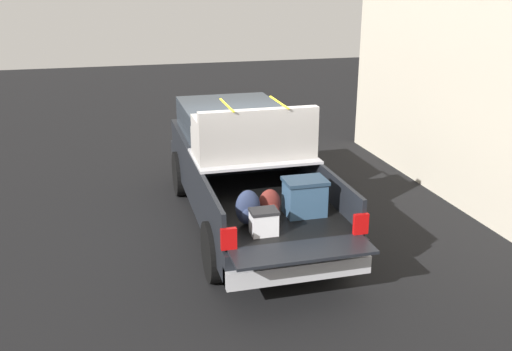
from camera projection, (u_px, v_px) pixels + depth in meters
name	position (u px, v px, depth m)	size (l,w,h in m)	color
ground_plane	(247.00, 224.00, 9.96)	(40.00, 40.00, 0.00)	black
pickup_truck	(242.00, 165.00, 9.98)	(6.05, 2.06, 2.23)	black
building_facade	(464.00, 96.00, 10.47)	(8.40, 0.36, 4.04)	beige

